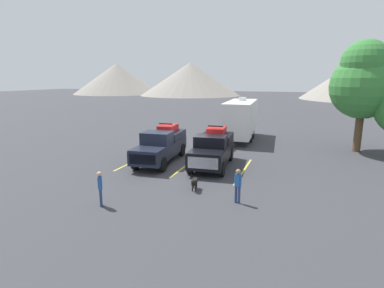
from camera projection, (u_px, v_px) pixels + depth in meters
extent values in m
plane|color=#38383D|center=(185.00, 166.00, 19.39)|extent=(240.00, 240.00, 0.00)
cube|color=black|center=(160.00, 149.00, 20.22)|extent=(2.42, 5.96, 0.87)
cube|color=black|center=(148.00, 149.00, 18.14)|extent=(1.99, 1.78, 0.08)
cube|color=black|center=(157.00, 138.00, 19.55)|extent=(1.94, 1.66, 0.83)
cube|color=slate|center=(154.00, 139.00, 18.97)|extent=(1.71, 0.38, 0.61)
cube|color=black|center=(168.00, 135.00, 21.55)|extent=(2.11, 2.83, 0.53)
cube|color=silver|center=(143.00, 159.00, 17.49)|extent=(1.64, 0.20, 0.61)
cylinder|color=black|center=(163.00, 164.00, 18.22)|extent=(0.36, 0.92, 0.90)
cylinder|color=black|center=(136.00, 162.00, 18.67)|extent=(0.36, 0.92, 0.90)
cylinder|color=black|center=(182.00, 150.00, 21.95)|extent=(0.36, 0.92, 0.90)
cylinder|color=black|center=(159.00, 148.00, 22.40)|extent=(0.36, 0.92, 0.90)
cube|color=red|center=(168.00, 128.00, 21.45)|extent=(1.20, 1.80, 0.45)
cylinder|color=black|center=(171.00, 130.00, 20.79)|extent=(0.22, 0.45, 0.44)
cylinder|color=black|center=(159.00, 129.00, 21.01)|extent=(0.22, 0.45, 0.44)
cylinder|color=black|center=(176.00, 127.00, 21.90)|extent=(0.22, 0.45, 0.44)
cylinder|color=black|center=(165.00, 127.00, 22.12)|extent=(0.22, 0.45, 0.44)
cube|color=black|center=(166.00, 124.00, 20.92)|extent=(0.97, 0.16, 0.08)
cube|color=black|center=(212.00, 153.00, 19.19)|extent=(2.46, 5.43, 0.92)
cube|color=black|center=(206.00, 152.00, 17.29)|extent=(2.06, 1.64, 0.08)
cube|color=black|center=(211.00, 142.00, 18.56)|extent=(2.01, 1.53, 0.73)
cube|color=slate|center=(209.00, 143.00, 18.04)|extent=(1.79, 0.36, 0.54)
cube|color=black|center=(216.00, 138.00, 20.38)|extent=(2.18, 2.59, 0.50)
cube|color=silver|center=(203.00, 163.00, 16.71)|extent=(1.72, 0.21, 0.65)
cylinder|color=black|center=(222.00, 169.00, 17.35)|extent=(0.35, 0.87, 0.85)
cylinder|color=black|center=(191.00, 167.00, 17.82)|extent=(0.35, 0.87, 0.85)
cylinder|color=black|center=(231.00, 154.00, 20.74)|extent=(0.35, 0.87, 0.85)
cylinder|color=black|center=(204.00, 153.00, 21.21)|extent=(0.35, 0.87, 0.85)
cube|color=red|center=(217.00, 131.00, 20.28)|extent=(1.24, 1.64, 0.45)
cylinder|color=black|center=(222.00, 132.00, 19.66)|extent=(0.22, 0.45, 0.44)
cylinder|color=black|center=(208.00, 132.00, 19.89)|extent=(0.22, 0.45, 0.44)
cylinder|color=black|center=(225.00, 130.00, 20.67)|extent=(0.22, 0.45, 0.44)
cylinder|color=black|center=(212.00, 129.00, 20.90)|extent=(0.22, 0.45, 0.44)
cube|color=black|center=(215.00, 126.00, 19.79)|extent=(1.01, 0.17, 0.08)
cube|color=gold|center=(137.00, 160.00, 20.92)|extent=(0.12, 5.50, 0.01)
cube|color=gold|center=(187.00, 165.00, 19.68)|extent=(0.12, 5.50, 0.01)
cube|color=gold|center=(244.00, 171.00, 18.45)|extent=(0.12, 5.50, 0.01)
cube|color=white|center=(241.00, 118.00, 27.53)|extent=(2.80, 7.42, 2.97)
cube|color=#595960|center=(228.00, 116.00, 27.82)|extent=(0.47, 6.98, 0.24)
cube|color=silver|center=(243.00, 99.00, 28.21)|extent=(0.64, 0.74, 0.30)
cube|color=#333333|center=(233.00, 146.00, 23.91)|extent=(0.20, 1.21, 0.12)
cylinder|color=black|center=(251.00, 138.00, 26.76)|extent=(0.27, 0.77, 0.76)
cylinder|color=black|center=(227.00, 137.00, 27.35)|extent=(0.27, 0.77, 0.76)
cylinder|color=black|center=(253.00, 134.00, 28.40)|extent=(0.27, 0.77, 0.76)
cylinder|color=black|center=(230.00, 133.00, 28.99)|extent=(0.27, 0.77, 0.76)
cylinder|color=navy|center=(239.00, 195.00, 13.55)|extent=(0.12, 0.12, 0.80)
cylinder|color=navy|center=(236.00, 194.00, 13.65)|extent=(0.12, 0.12, 0.80)
cube|color=#2659A5|center=(238.00, 180.00, 13.46)|extent=(0.28, 0.25, 0.57)
sphere|color=#9E704C|center=(238.00, 172.00, 13.38)|extent=(0.22, 0.22, 0.22)
cylinder|color=#2659A5|center=(240.00, 181.00, 13.39)|extent=(0.09, 0.09, 0.51)
cylinder|color=#2659A5|center=(235.00, 180.00, 13.54)|extent=(0.09, 0.09, 0.51)
cylinder|color=navy|center=(101.00, 197.00, 13.37)|extent=(0.12, 0.12, 0.80)
cylinder|color=navy|center=(101.00, 198.00, 13.21)|extent=(0.12, 0.12, 0.80)
cube|color=#2659A5|center=(100.00, 183.00, 13.15)|extent=(0.29, 0.29, 0.56)
sphere|color=tan|center=(99.00, 174.00, 13.06)|extent=(0.22, 0.22, 0.22)
cylinder|color=#2659A5|center=(100.00, 182.00, 13.27)|extent=(0.09, 0.09, 0.51)
cylinder|color=#2659A5|center=(100.00, 184.00, 13.03)|extent=(0.09, 0.09, 0.51)
cube|color=black|center=(195.00, 182.00, 15.24)|extent=(0.34, 0.66, 0.23)
sphere|color=black|center=(194.00, 182.00, 14.88)|extent=(0.25, 0.25, 0.25)
cylinder|color=black|center=(196.00, 178.00, 15.56)|extent=(0.07, 0.16, 0.20)
cylinder|color=black|center=(195.00, 188.00, 15.07)|extent=(0.06, 0.06, 0.32)
cylinder|color=black|center=(192.00, 188.00, 15.09)|extent=(0.06, 0.06, 0.32)
cylinder|color=black|center=(197.00, 185.00, 15.49)|extent=(0.06, 0.06, 0.32)
cylinder|color=black|center=(194.00, 185.00, 15.52)|extent=(0.06, 0.06, 0.32)
cylinder|color=brown|center=(359.00, 127.00, 23.04)|extent=(0.56, 0.56, 3.73)
sphere|color=#387F38|center=(364.00, 86.00, 22.39)|extent=(4.76, 4.76, 4.76)
sphere|color=#387F38|center=(365.00, 63.00, 21.74)|extent=(3.34, 3.34, 3.34)
cone|color=gray|center=(117.00, 79.00, 111.88)|extent=(31.54, 31.54, 11.03)
cone|color=gray|center=(190.00, 79.00, 101.57)|extent=(33.30, 33.30, 10.76)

